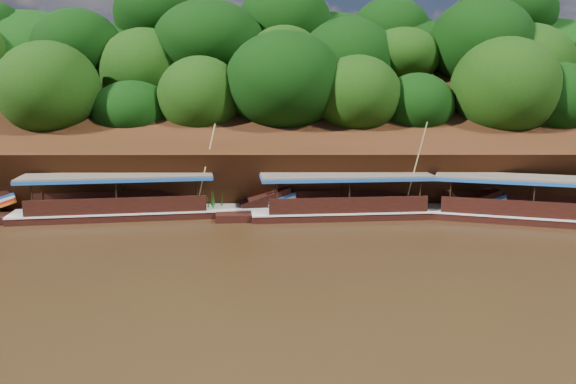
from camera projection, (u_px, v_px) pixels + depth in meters
name	position (u px, v px, depth m)	size (l,w,h in m)	color
ground	(333.00, 256.00, 25.63)	(160.00, 160.00, 0.00)	black
riverbank	(311.00, 157.00, 47.65)	(120.00, 30.06, 19.40)	black
boat_0	(563.00, 214.00, 31.63)	(16.02, 6.92, 6.02)	black
boat_1	(371.00, 207.00, 33.42)	(15.26, 3.71, 6.20)	black
boat_2	(149.00, 207.00, 33.39)	(16.68, 4.74, 6.00)	black
reeds	(262.00, 198.00, 34.87)	(50.49, 2.63, 2.02)	#175916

